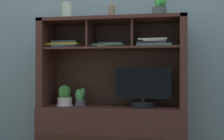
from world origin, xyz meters
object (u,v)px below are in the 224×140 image
Objects in this scene: magazine_stack_left at (66,45)px; diffuser_bottle at (112,12)px; media_console at (112,112)px; tv_monitor at (143,90)px; potted_fern at (65,97)px; magazine_stack_right at (111,45)px; potted_orchid at (81,98)px; potted_succulent at (159,9)px; magazine_stack_centre at (154,43)px; ceramic_vase at (67,11)px.

diffuser_bottle is at bearing 1.27° from magazine_stack_left.
media_console reaches higher than tv_monitor.
potted_fern is 0.64m from magazine_stack_right.
tv_monitor is 1.57× the size of magazine_stack_right.
potted_orchid is 0.56m from magazine_stack_right.
potted_orchid is (-0.29, -0.03, 0.13)m from media_console.
potted_orchid is at bearing -178.86° from diffuser_bottle.
potted_succulent is at bearing 0.81° from magazine_stack_left.
magazine_stack_centre is at bearing -8.10° from tv_monitor.
media_console is 1.02m from ceramic_vase.
diffuser_bottle reaches higher than magazine_stack_right.
diffuser_bottle reaches higher than ceramic_vase.
media_console is at bearing 177.37° from potted_succulent.
ceramic_vase is (-0.81, 0.02, 0.31)m from magazine_stack_centre.
media_console is 0.46m from potted_fern.
diffuser_bottle is (-0.38, 0.02, 0.29)m from magazine_stack_centre.
potted_succulent is at bearing 23.63° from magazine_stack_centre.
tv_monitor is at bearing 171.90° from magazine_stack_centre.
diffuser_bottle is at bearing -90.00° from media_console.
diffuser_bottle reaches higher than media_console.
potted_succulent reaches higher than ceramic_vase.
diffuser_bottle is at bearing 177.28° from magazine_stack_centre.
diffuser_bottle is at bearing 1.14° from potted_orchid.
magazine_stack_left reaches higher than potted_fern.
tv_monitor is 0.42m from magazine_stack_centre.
potted_orchid is 1.02× the size of ceramic_vase.
potted_fern is 0.48m from magazine_stack_left.
magazine_stack_centre is 1.90× the size of ceramic_vase.
ceramic_vase is (-0.71, 0.00, 0.72)m from tv_monitor.
media_console is 4.32× the size of magazine_stack_centre.
potted_fern is (-0.44, -0.04, 0.14)m from media_console.
tv_monitor is 0.72m from potted_succulent.
potted_orchid is at bearing -179.34° from potted_succulent.
magazine_stack_centre is at bearing -0.11° from potted_fern.
media_console is 0.73m from magazine_stack_centre.
magazine_stack_right is at bearing 1.51° from potted_orchid.
potted_fern is 1.19× the size of ceramic_vase.
media_console is at bearing 90.00° from diffuser_bottle.
magazine_stack_left is at bearing -178.73° from diffuser_bottle.
potted_succulent is (0.43, 0.00, 0.01)m from diffuser_bottle.
potted_fern is 0.88× the size of potted_succulent.
diffuser_bottle reaches higher than magazine_stack_centre.
diffuser_bottle is (0.44, 0.02, 0.77)m from potted_fern.
potted_succulent reaches higher than potted_orchid.
ceramic_vase is at bearing 178.10° from potted_orchid.
media_console is at bearing 173.96° from magazine_stack_centre.
potted_orchid is at bearing -179.81° from tv_monitor.
media_console reaches higher than magazine_stack_left.
magazine_stack_centre is 0.30m from potted_succulent.
potted_fern is (-0.15, -0.01, 0.01)m from potted_orchid.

